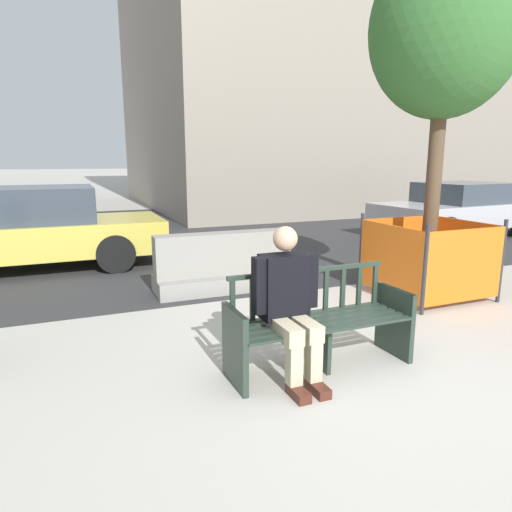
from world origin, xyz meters
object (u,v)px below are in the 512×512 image
(jersey_barrier_centre, at_px, (224,267))
(construction_fence, at_px, (428,256))
(car_sedan_mid, at_px, (458,209))
(street_bench, at_px, (319,326))
(car_taxi_near, at_px, (23,230))
(seated_person, at_px, (289,301))
(street_tree, at_px, (446,31))

(jersey_barrier_centre, bearing_deg, construction_fence, -28.25)
(construction_fence, height_order, car_sedan_mid, car_sedan_mid)
(street_bench, xyz_separation_m, car_sedan_mid, (6.99, 5.14, 0.26))
(street_bench, xyz_separation_m, construction_fence, (2.55, 1.40, 0.16))
(jersey_barrier_centre, height_order, car_taxi_near, car_taxi_near)
(car_taxi_near, height_order, car_sedan_mid, car_taxi_near)
(seated_person, distance_m, jersey_barrier_centre, 2.86)
(street_bench, bearing_deg, car_taxi_near, 117.31)
(street_bench, relative_size, car_sedan_mid, 0.39)
(seated_person, bearing_deg, street_tree, 26.83)
(seated_person, height_order, jersey_barrier_centre, seated_person)
(construction_fence, bearing_deg, street_bench, -151.11)
(car_sedan_mid, bearing_deg, jersey_barrier_centre, -161.04)
(street_tree, distance_m, construction_fence, 2.88)
(construction_fence, height_order, car_taxi_near, car_taxi_near)
(jersey_barrier_centre, xyz_separation_m, construction_fence, (2.51, -1.35, 0.21))
(seated_person, distance_m, car_sedan_mid, 8.99)
(street_bench, distance_m, seated_person, 0.45)
(jersey_barrier_centre, relative_size, car_taxi_near, 0.42)
(street_bench, xyz_separation_m, car_taxi_near, (-2.72, 5.27, 0.29))
(jersey_barrier_centre, distance_m, construction_fence, 2.86)
(construction_fence, bearing_deg, car_taxi_near, 143.73)
(seated_person, distance_m, street_tree, 4.25)
(car_taxi_near, bearing_deg, street_bench, -62.69)
(seated_person, distance_m, construction_fence, 3.24)
(car_taxi_near, bearing_deg, street_tree, -36.27)
(street_bench, relative_size, street_tree, 0.37)
(jersey_barrier_centre, relative_size, construction_fence, 1.50)
(street_tree, distance_m, car_taxi_near, 7.09)
(construction_fence, relative_size, car_taxi_near, 0.28)
(jersey_barrier_centre, bearing_deg, car_taxi_near, 137.62)
(jersey_barrier_centre, distance_m, car_taxi_near, 3.75)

